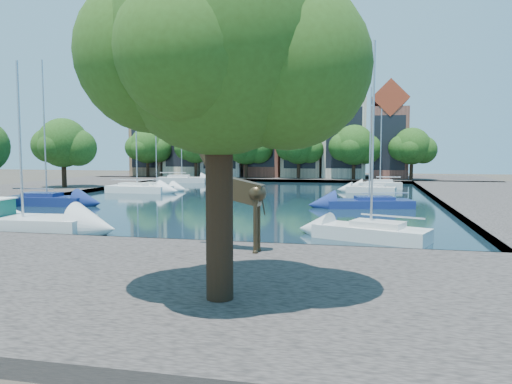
% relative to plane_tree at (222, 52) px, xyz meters
% --- Properties ---
extents(ground, '(160.00, 160.00, 0.00)m').
position_rel_plane_tree_xyz_m(ground, '(-7.62, 9.01, -7.67)').
color(ground, '#38332B').
rests_on(ground, ground).
extents(water_basin, '(38.00, 50.00, 0.08)m').
position_rel_plane_tree_xyz_m(water_basin, '(-7.62, 33.01, -7.63)').
color(water_basin, black).
rests_on(water_basin, ground).
extents(near_quay, '(50.00, 14.00, 0.50)m').
position_rel_plane_tree_xyz_m(near_quay, '(-7.62, 2.01, -7.42)').
color(near_quay, '#4E4844').
rests_on(near_quay, ground).
extents(far_quay, '(60.00, 16.00, 0.50)m').
position_rel_plane_tree_xyz_m(far_quay, '(-7.62, 65.01, -7.42)').
color(far_quay, '#4E4844').
rests_on(far_quay, ground).
extents(left_quay, '(14.00, 52.00, 0.50)m').
position_rel_plane_tree_xyz_m(left_quay, '(-32.62, 33.01, -7.42)').
color(left_quay, '#4E4844').
rests_on(left_quay, ground).
extents(plane_tree, '(8.32, 6.40, 10.62)m').
position_rel_plane_tree_xyz_m(plane_tree, '(0.00, 0.00, 0.00)').
color(plane_tree, '#332114').
rests_on(plane_tree, near_quay).
extents(townhouse_west_end, '(5.44, 9.18, 14.93)m').
position_rel_plane_tree_xyz_m(townhouse_west_end, '(-30.62, 64.99, -0.31)').
color(townhouse_west_end, '#836147').
rests_on(townhouse_west_end, far_quay).
extents(townhouse_west_mid, '(5.94, 9.18, 16.79)m').
position_rel_plane_tree_xyz_m(townhouse_west_mid, '(-24.62, 64.99, 0.56)').
color(townhouse_west_mid, beige).
rests_on(townhouse_west_mid, far_quay).
extents(townhouse_west_inner, '(6.43, 9.18, 15.15)m').
position_rel_plane_tree_xyz_m(townhouse_west_inner, '(-18.12, 64.99, -0.32)').
color(townhouse_west_inner, beige).
rests_on(townhouse_west_inner, far_quay).
extents(townhouse_center, '(5.44, 9.18, 16.93)m').
position_rel_plane_tree_xyz_m(townhouse_center, '(-11.62, 64.99, 0.69)').
color(townhouse_center, brown).
rests_on(townhouse_center, far_quay).
extents(townhouse_east_inner, '(5.94, 9.18, 15.79)m').
position_rel_plane_tree_xyz_m(townhouse_east_inner, '(-5.62, 64.99, 0.06)').
color(townhouse_east_inner, tan).
rests_on(townhouse_east_inner, far_quay).
extents(townhouse_east_mid, '(6.43, 9.18, 16.65)m').
position_rel_plane_tree_xyz_m(townhouse_east_mid, '(0.88, 64.99, 0.43)').
color(townhouse_east_mid, beige).
rests_on(townhouse_east_mid, far_quay).
extents(townhouse_east_end, '(5.44, 9.18, 14.43)m').
position_rel_plane_tree_xyz_m(townhouse_east_end, '(7.38, 64.99, -0.56)').
color(townhouse_east_end, brown).
rests_on(townhouse_east_end, far_quay).
extents(far_tree_far_west, '(7.28, 5.60, 7.68)m').
position_rel_plane_tree_xyz_m(far_tree_far_west, '(-29.51, 59.50, -2.49)').
color(far_tree_far_west, '#332114').
rests_on(far_tree_far_west, far_quay).
extents(far_tree_west, '(6.76, 5.20, 7.36)m').
position_rel_plane_tree_xyz_m(far_tree_west, '(-21.52, 59.50, -2.60)').
color(far_tree_west, '#332114').
rests_on(far_tree_west, far_quay).
extents(far_tree_mid_west, '(7.80, 6.00, 8.00)m').
position_rel_plane_tree_xyz_m(far_tree_mid_west, '(-13.51, 59.50, -2.38)').
color(far_tree_mid_west, '#332114').
rests_on(far_tree_mid_west, far_quay).
extents(far_tree_mid_east, '(7.02, 5.40, 7.52)m').
position_rel_plane_tree_xyz_m(far_tree_mid_east, '(-5.52, 59.50, -2.54)').
color(far_tree_mid_east, '#332114').
rests_on(far_tree_mid_east, far_quay).
extents(far_tree_east, '(7.54, 5.80, 7.84)m').
position_rel_plane_tree_xyz_m(far_tree_east, '(2.49, 59.50, -2.43)').
color(far_tree_east, '#332114').
rests_on(far_tree_east, far_quay).
extents(far_tree_far_east, '(6.76, 5.20, 7.36)m').
position_rel_plane_tree_xyz_m(far_tree_far_east, '(10.48, 59.50, -2.60)').
color(far_tree_far_east, '#332114').
rests_on(far_tree_far_east, far_quay).
extents(side_tree_left_far, '(7.28, 5.60, 7.88)m').
position_rel_plane_tree_xyz_m(side_tree_left_far, '(-29.51, 37.00, -2.29)').
color(side_tree_left_far, '#332114').
rests_on(side_tree_left_far, left_quay).
extents(giraffe_statue, '(3.83, 0.80, 5.47)m').
position_rel_plane_tree_xyz_m(giraffe_statue, '(-1.57, 6.84, -4.48)').
color(giraffe_statue, '#352A1A').
rests_on(giraffe_statue, near_quay).
extents(sailboat_left_b, '(7.00, 2.70, 12.28)m').
position_rel_plane_tree_xyz_m(sailboat_left_b, '(-22.62, 23.80, -6.99)').
color(sailboat_left_b, navy).
rests_on(sailboat_left_b, water_basin).
extents(sailboat_left_c, '(6.78, 2.60, 12.43)m').
position_rel_plane_tree_xyz_m(sailboat_left_c, '(-20.50, 36.79, -6.99)').
color(sailboat_left_c, white).
rests_on(sailboat_left_c, water_basin).
extents(sailboat_left_d, '(5.61, 2.77, 7.89)m').
position_rel_plane_tree_xyz_m(sailboat_left_d, '(-19.62, 40.03, -7.10)').
color(sailboat_left_d, silver).
rests_on(sailboat_left_d, water_basin).
extents(sailboat_left_e, '(7.10, 3.54, 10.66)m').
position_rel_plane_tree_xyz_m(sailboat_left_e, '(-21.45, 53.01, -7.00)').
color(sailboat_left_e, silver).
rests_on(sailboat_left_e, water_basin).
extents(sailboat_right_a, '(6.34, 4.12, 10.42)m').
position_rel_plane_tree_xyz_m(sailboat_right_a, '(4.38, 13.01, -7.02)').
color(sailboat_right_a, silver).
rests_on(sailboat_right_a, water_basin).
extents(sailboat_right_b, '(7.36, 4.02, 9.80)m').
position_rel_plane_tree_xyz_m(sailboat_right_b, '(4.38, 28.00, -7.10)').
color(sailboat_right_b, navy).
rests_on(sailboat_right_b, water_basin).
extents(sailboat_right_c, '(5.47, 2.64, 9.80)m').
position_rel_plane_tree_xyz_m(sailboat_right_c, '(4.70, 42.06, -7.06)').
color(sailboat_right_c, silver).
rests_on(sailboat_right_c, water_basin).
extents(sailboat_right_d, '(5.15, 1.90, 9.59)m').
position_rel_plane_tree_xyz_m(sailboat_right_d, '(5.81, 48.15, -6.98)').
color(sailboat_right_d, silver).
rests_on(sailboat_right_d, water_basin).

